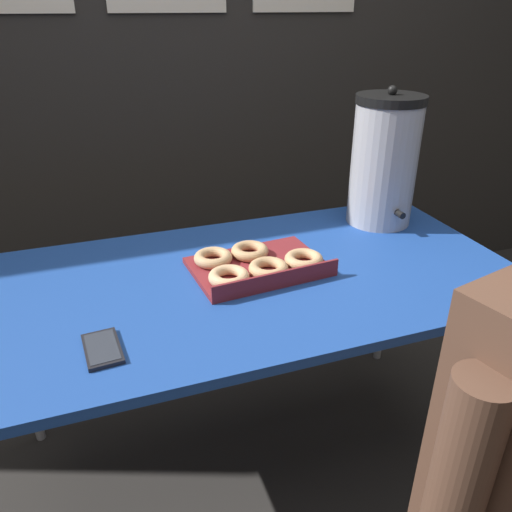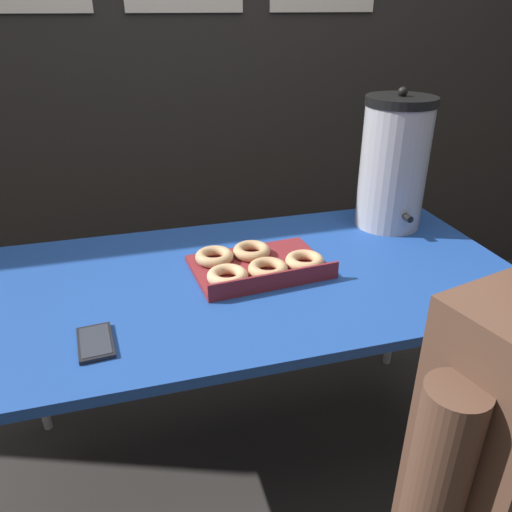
% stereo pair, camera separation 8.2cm
% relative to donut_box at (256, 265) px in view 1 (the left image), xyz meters
% --- Properties ---
extents(ground_plane, '(12.00, 12.00, 0.00)m').
position_rel_donut_box_xyz_m(ground_plane, '(-0.01, -0.02, -0.77)').
color(ground_plane, '#2D2B28').
extents(back_wall, '(6.00, 0.11, 2.82)m').
position_rel_donut_box_xyz_m(back_wall, '(-0.01, 1.08, 0.65)').
color(back_wall, '#282623').
rests_on(back_wall, ground).
extents(folding_table, '(1.53, 0.79, 0.74)m').
position_rel_donut_box_xyz_m(folding_table, '(-0.01, -0.02, -0.07)').
color(folding_table, '#1E479E').
rests_on(folding_table, ground).
extents(donut_box, '(0.41, 0.30, 0.05)m').
position_rel_donut_box_xyz_m(donut_box, '(0.00, 0.00, 0.00)').
color(donut_box, maroon).
rests_on(donut_box, folding_table).
extents(coffee_urn, '(0.23, 0.26, 0.47)m').
position_rel_donut_box_xyz_m(coffee_urn, '(0.54, 0.21, 0.20)').
color(coffee_urn, '#B7B7BC').
rests_on(coffee_urn, folding_table).
extents(cell_phone, '(0.09, 0.14, 0.01)m').
position_rel_donut_box_xyz_m(cell_phone, '(-0.45, -0.24, -0.02)').
color(cell_phone, black).
rests_on(cell_phone, folding_table).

